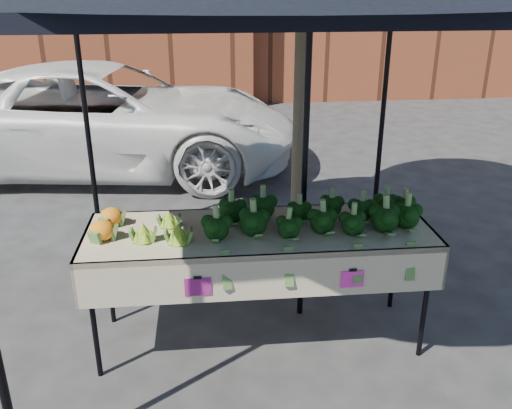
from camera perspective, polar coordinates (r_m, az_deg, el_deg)
name	(u,v)px	position (r m, az deg, el deg)	size (l,w,h in m)	color
ground	(237,341)	(4.20, -2.01, -14.03)	(90.00, 90.00, 0.00)	#28282A
table	(259,285)	(3.99, 0.33, -8.42)	(2.41, 0.84, 0.90)	#C7B696
canopy	(256,148)	(3.97, -0.04, 5.91)	(3.16, 3.16, 2.74)	black
broccoli_heap	(314,210)	(3.82, 6.12, -0.58)	(1.57, 0.54, 0.22)	black
romanesco_cluster	(161,223)	(3.72, -9.86, -1.89)	(0.40, 0.44, 0.17)	#A6BB31
cauliflower_pair	(107,222)	(3.84, -15.31, -1.74)	(0.20, 0.40, 0.15)	orange
street_tree	(304,24)	(4.76, 5.07, 18.28)	(2.20, 2.20, 4.33)	#1E4C14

